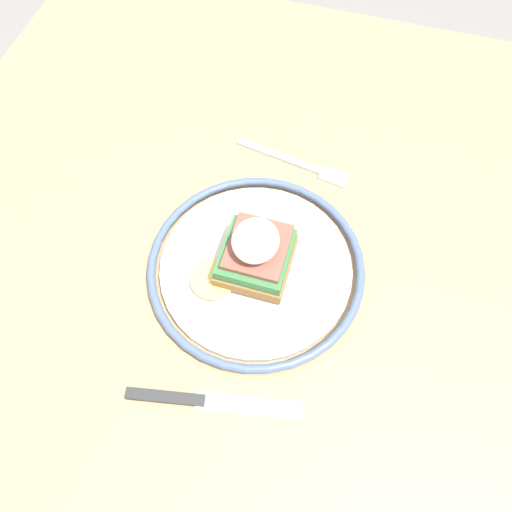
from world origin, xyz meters
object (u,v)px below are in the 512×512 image
(plate, at_px, (256,267))
(sandwich, at_px, (255,253))
(fork, at_px, (297,163))
(knife, at_px, (199,400))

(plate, height_order, sandwich, sandwich)
(plate, height_order, fork, plate)
(fork, xyz_separation_m, knife, (0.33, -0.02, 0.00))
(plate, distance_m, knife, 0.16)
(plate, distance_m, sandwich, 0.03)
(sandwich, xyz_separation_m, fork, (-0.17, 0.01, -0.04))
(sandwich, bearing_deg, plate, 100.83)
(sandwich, xyz_separation_m, knife, (0.16, -0.01, -0.04))
(plate, relative_size, sandwich, 2.37)
(sandwich, relative_size, knife, 0.59)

